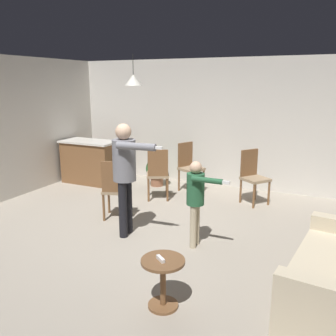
% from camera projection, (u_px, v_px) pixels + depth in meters
% --- Properties ---
extents(ground, '(7.68, 7.68, 0.00)m').
position_uv_depth(ground, '(139.00, 238.00, 5.24)').
color(ground, '#9E9384').
extents(wall_back, '(6.40, 0.10, 2.70)m').
position_uv_depth(wall_back, '(212.00, 123.00, 7.74)').
color(wall_back, beige).
rests_on(wall_back, ground).
extents(kitchen_counter, '(1.26, 0.66, 0.95)m').
position_uv_depth(kitchen_counter, '(90.00, 162.00, 8.01)').
color(kitchen_counter, brown).
rests_on(kitchen_counter, ground).
extents(side_table_by_couch, '(0.44, 0.44, 0.52)m').
position_uv_depth(side_table_by_couch, '(163.00, 277.00, 3.57)').
color(side_table_by_couch, brown).
rests_on(side_table_by_couch, ground).
extents(person_adult, '(0.84, 0.48, 1.66)m').
position_uv_depth(person_adult, '(125.00, 168.00, 5.12)').
color(person_adult, black).
rests_on(person_adult, ground).
extents(person_child, '(0.62, 0.35, 1.20)m').
position_uv_depth(person_child, '(196.00, 195.00, 4.81)').
color(person_child, tan).
rests_on(person_child, ground).
extents(dining_chair_by_counter, '(0.59, 0.59, 1.00)m').
position_uv_depth(dining_chair_by_counter, '(253.00, 175.00, 6.64)').
color(dining_chair_by_counter, brown).
rests_on(dining_chair_by_counter, ground).
extents(dining_chair_near_wall, '(0.57, 0.57, 1.00)m').
position_uv_depth(dining_chair_near_wall, '(158.00, 172.00, 6.82)').
color(dining_chair_near_wall, brown).
rests_on(dining_chair_near_wall, ground).
extents(dining_chair_centre_back, '(0.54, 0.54, 1.00)m').
position_uv_depth(dining_chair_centre_back, '(115.00, 187.00, 5.85)').
color(dining_chair_centre_back, brown).
rests_on(dining_chair_centre_back, ground).
extents(dining_chair_spare, '(0.56, 0.56, 1.00)m').
position_uv_depth(dining_chair_spare, '(189.00, 165.00, 7.41)').
color(dining_chair_spare, brown).
rests_on(dining_chair_spare, ground).
extents(potted_plant_corner, '(0.48, 0.48, 0.73)m').
position_uv_depth(potted_plant_corner, '(157.00, 168.00, 7.79)').
color(potted_plant_corner, brown).
rests_on(potted_plant_corner, ground).
extents(spare_remote_on_table, '(0.12, 0.11, 0.04)m').
position_uv_depth(spare_remote_on_table, '(161.00, 259.00, 3.50)').
color(spare_remote_on_table, white).
rests_on(spare_remote_on_table, side_table_by_couch).
extents(ceiling_light_pendant, '(0.32, 0.32, 0.55)m').
position_uv_depth(ceiling_light_pendant, '(133.00, 80.00, 6.48)').
color(ceiling_light_pendant, silver).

